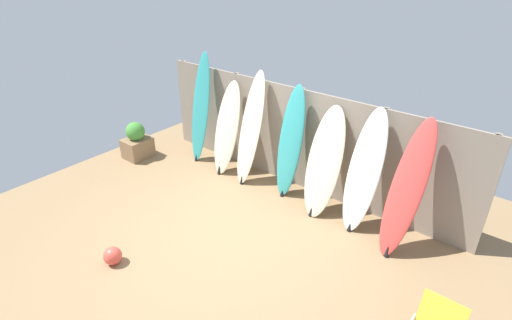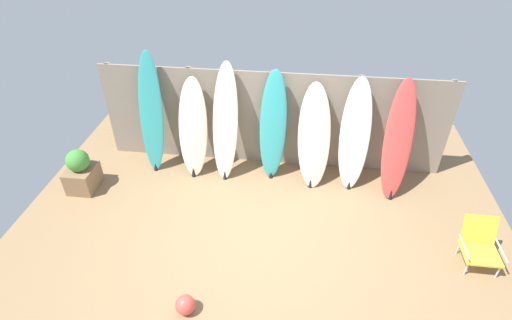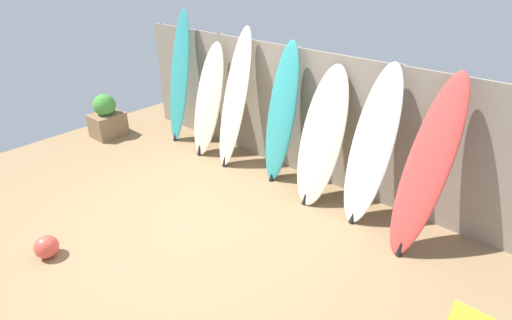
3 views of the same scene
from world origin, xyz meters
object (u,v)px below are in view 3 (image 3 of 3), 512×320
(surfboard_cream_4, at_px, (322,138))
(surfboard_white_5, at_px, (372,147))
(surfboard_teal_0, at_px, (179,79))
(planter_box, at_px, (107,118))
(beach_ball, at_px, (46,247))
(surfboard_cream_1, at_px, (208,101))
(surfboard_red_6, at_px, (427,168))
(surfboard_teal_3, at_px, (281,114))
(surfboard_cream_2, at_px, (235,100))

(surfboard_cream_4, xyz_separation_m, surfboard_white_5, (0.66, 0.01, 0.08))
(surfboard_teal_0, height_order, surfboard_white_5, surfboard_teal_0)
(planter_box, bearing_deg, beach_ball, -42.19)
(surfboard_cream_1, relative_size, surfboard_red_6, 0.90)
(surfboard_white_5, bearing_deg, surfboard_teal_3, 176.98)
(surfboard_white_5, height_order, beach_ball, surfboard_white_5)
(surfboard_white_5, relative_size, beach_ball, 7.49)
(surfboard_cream_2, relative_size, surfboard_white_5, 1.08)
(surfboard_white_5, xyz_separation_m, planter_box, (-4.55, -0.78, -0.59))
(surfboard_white_5, distance_m, surfboard_red_6, 0.68)
(surfboard_teal_3, height_order, surfboard_white_5, surfboard_teal_3)
(surfboard_cream_1, xyz_separation_m, surfboard_white_5, (2.75, -0.01, 0.07))
(planter_box, bearing_deg, surfboard_white_5, 9.73)
(surfboard_white_5, relative_size, surfboard_red_6, 0.98)
(surfboard_white_5, bearing_deg, surfboard_cream_4, -179.57)
(surfboard_cream_2, height_order, surfboard_teal_3, surfboard_cream_2)
(surfboard_cream_2, bearing_deg, planter_box, -161.68)
(surfboard_cream_1, height_order, surfboard_cream_4, surfboard_cream_1)
(surfboard_teal_3, bearing_deg, surfboard_red_6, -5.32)
(surfboard_teal_0, distance_m, surfboard_cream_2, 1.31)
(surfboard_teal_3, xyz_separation_m, beach_ball, (-0.80, -3.01, -0.83))
(surfboard_cream_4, relative_size, beach_ball, 6.90)
(surfboard_cream_1, xyz_separation_m, beach_ball, (0.58, -2.94, -0.73))
(surfboard_cream_1, distance_m, surfboard_white_5, 2.75)
(surfboard_cream_2, xyz_separation_m, surfboard_cream_4, (1.52, -0.01, -0.14))
(surfboard_teal_0, xyz_separation_m, beach_ball, (1.32, -2.99, -0.93))
(surfboard_cream_2, relative_size, planter_box, 2.65)
(surfboard_cream_2, distance_m, planter_box, 2.58)
(surfboard_cream_1, bearing_deg, surfboard_teal_3, 2.72)
(surfboard_teal_3, relative_size, surfboard_white_5, 1.03)
(surfboard_teal_3, height_order, surfboard_cream_4, surfboard_teal_3)
(surfboard_cream_2, relative_size, surfboard_teal_3, 1.04)
(surfboard_cream_1, height_order, surfboard_red_6, surfboard_red_6)
(surfboard_cream_1, distance_m, surfboard_cream_2, 0.59)
(surfboard_teal_3, distance_m, beach_ball, 3.22)
(surfboard_teal_0, distance_m, surfboard_white_5, 3.49)
(surfboard_cream_1, bearing_deg, surfboard_cream_4, -0.32)
(beach_ball, bearing_deg, surfboard_teal_3, 75.06)
(surfboard_red_6, xyz_separation_m, beach_ball, (-2.84, -2.82, -0.82))
(surfboard_cream_2, bearing_deg, surfboard_cream_1, 179.74)
(surfboard_cream_4, distance_m, planter_box, 3.99)
(surfboard_cream_1, relative_size, surfboard_teal_3, 0.89)
(surfboard_red_6, bearing_deg, surfboard_white_5, 170.06)
(surfboard_cream_4, bearing_deg, surfboard_white_5, 0.43)
(surfboard_teal_0, height_order, surfboard_cream_2, surfboard_teal_0)
(beach_ball, bearing_deg, surfboard_cream_4, 62.78)
(surfboard_teal_0, relative_size, surfboard_teal_3, 1.11)
(surfboard_cream_2, distance_m, surfboard_cream_4, 1.52)
(surfboard_red_6, relative_size, planter_box, 2.51)
(surfboard_red_6, bearing_deg, planter_box, -172.77)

